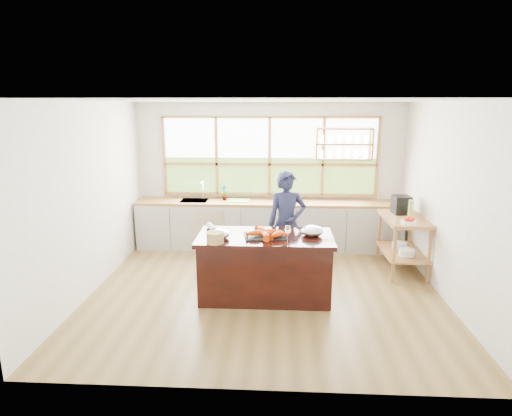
# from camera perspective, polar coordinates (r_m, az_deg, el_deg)

# --- Properties ---
(ground_plane) EXTENTS (5.00, 5.00, 0.00)m
(ground_plane) POSITION_cam_1_polar(r_m,az_deg,el_deg) (6.37, 1.24, -10.92)
(ground_plane) COLOR olive
(room_shell) EXTENTS (5.02, 4.52, 2.71)m
(room_shell) POSITION_cam_1_polar(r_m,az_deg,el_deg) (6.37, 1.69, 5.55)
(room_shell) COLOR silver
(room_shell) RESTS_ON ground_plane
(back_counter) EXTENTS (4.90, 0.63, 0.90)m
(back_counter) POSITION_cam_1_polar(r_m,az_deg,el_deg) (8.04, 1.57, -2.20)
(back_counter) COLOR #B3B0A9
(back_counter) RESTS_ON ground_plane
(right_shelf_unit) EXTENTS (0.62, 1.10, 0.90)m
(right_shelf_unit) POSITION_cam_1_polar(r_m,az_deg,el_deg) (7.27, 19.05, -3.45)
(right_shelf_unit) COLOR #9A622C
(right_shelf_unit) RESTS_ON ground_plane
(island) EXTENTS (1.85, 0.90, 0.90)m
(island) POSITION_cam_1_polar(r_m,az_deg,el_deg) (6.01, 1.20, -7.77)
(island) COLOR black
(island) RESTS_ON ground_plane
(cook) EXTENTS (0.66, 0.48, 1.66)m
(cook) POSITION_cam_1_polar(r_m,az_deg,el_deg) (6.72, 4.11, -2.09)
(cook) COLOR #1A1E3B
(cook) RESTS_ON ground_plane
(potted_plant) EXTENTS (0.17, 0.12, 0.29)m
(potted_plant) POSITION_cam_1_polar(r_m,az_deg,el_deg) (8.02, -4.30, 2.09)
(potted_plant) COLOR slate
(potted_plant) RESTS_ON back_counter
(cutting_board) EXTENTS (0.43, 0.34, 0.01)m
(cutting_board) POSITION_cam_1_polar(r_m,az_deg,el_deg) (7.96, -2.38, 1.00)
(cutting_board) COLOR #58C64C
(cutting_board) RESTS_ON back_counter
(espresso_machine) EXTENTS (0.28, 0.30, 0.30)m
(espresso_machine) POSITION_cam_1_polar(r_m,az_deg,el_deg) (7.39, 18.80, 0.41)
(espresso_machine) COLOR black
(espresso_machine) RESTS_ON right_shelf_unit
(wine_bottle) EXTENTS (0.09, 0.09, 0.30)m
(wine_bottle) POSITION_cam_1_polar(r_m,az_deg,el_deg) (7.09, 19.91, -0.20)
(wine_bottle) COLOR #84A548
(wine_bottle) RESTS_ON right_shelf_unit
(fruit_bowl) EXTENTS (0.22, 0.22, 0.11)m
(fruit_bowl) POSITION_cam_1_polar(r_m,az_deg,el_deg) (6.82, 19.70, -1.63)
(fruit_bowl) COLOR white
(fruit_bowl) RESTS_ON right_shelf_unit
(slate_board) EXTENTS (0.61, 0.48, 0.02)m
(slate_board) POSITION_cam_1_polar(r_m,az_deg,el_deg) (5.83, 1.16, -3.73)
(slate_board) COLOR black
(slate_board) RESTS_ON island
(lobster_pile) EXTENTS (0.52, 0.48, 0.08)m
(lobster_pile) POSITION_cam_1_polar(r_m,az_deg,el_deg) (5.78, 1.37, -3.36)
(lobster_pile) COLOR red
(lobster_pile) RESTS_ON slate_board
(mixing_bowl_left) EXTENTS (0.27, 0.27, 0.13)m
(mixing_bowl_left) POSITION_cam_1_polar(r_m,az_deg,el_deg) (5.77, -4.84, -3.47)
(mixing_bowl_left) COLOR silver
(mixing_bowl_left) RESTS_ON island
(mixing_bowl_right) EXTENTS (0.31, 0.31, 0.15)m
(mixing_bowl_right) POSITION_cam_1_polar(r_m,az_deg,el_deg) (5.90, 7.48, -3.06)
(mixing_bowl_right) COLOR silver
(mixing_bowl_right) RESTS_ON island
(wine_glass) EXTENTS (0.08, 0.08, 0.22)m
(wine_glass) POSITION_cam_1_polar(r_m,az_deg,el_deg) (5.58, 4.26, -2.93)
(wine_glass) COLOR white
(wine_glass) RESTS_ON island
(wicker_basket) EXTENTS (0.23, 0.23, 0.15)m
(wicker_basket) POSITION_cam_1_polar(r_m,az_deg,el_deg) (5.57, -5.46, -3.95)
(wicker_basket) COLOR #AE8C4D
(wicker_basket) RESTS_ON island
(parchment_roll) EXTENTS (0.19, 0.31, 0.08)m
(parchment_roll) POSITION_cam_1_polar(r_m,az_deg,el_deg) (6.14, -5.95, -2.58)
(parchment_roll) COLOR white
(parchment_roll) RESTS_ON island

